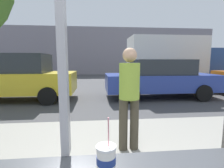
# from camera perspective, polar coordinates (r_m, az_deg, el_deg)

# --- Properties ---
(ground_plane) EXTENTS (60.00, 60.00, 0.00)m
(ground_plane) POSITION_cam_1_polar(r_m,az_deg,el_deg) (9.10, -6.61, -2.07)
(ground_plane) COLOR #424244
(sidewalk_strip) EXTENTS (16.00, 2.80, 0.11)m
(sidewalk_strip) POSITION_cam_1_polar(r_m,az_deg,el_deg) (2.97, -9.19, -22.42)
(sidewalk_strip) COLOR gray
(sidewalk_strip) RESTS_ON ground
(window_wall) EXTENTS (3.11, 0.20, 2.90)m
(window_wall) POSITION_cam_1_polar(r_m,az_deg,el_deg) (1.11, -16.97, 24.88)
(window_wall) COLOR #56544F
(window_wall) RESTS_ON ground
(building_facade_far) EXTENTS (28.00, 1.20, 5.32)m
(building_facade_far) POSITION_cam_1_polar(r_m,az_deg,el_deg) (20.08, -6.11, 10.90)
(building_facade_far) COLOR gray
(building_facade_far) RESTS_ON ground
(soda_cup_left) EXTENTS (0.10, 0.10, 0.31)m
(soda_cup_left) POSITION_cam_1_polar(r_m,az_deg,el_deg) (0.96, -1.97, -24.02)
(soda_cup_left) COLOR white
(soda_cup_left) RESTS_ON window_counter
(parked_car_yellow) EXTENTS (4.39, 1.95, 1.82)m
(parked_car_yellow) POSITION_cam_1_polar(r_m,az_deg,el_deg) (7.56, -29.23, 1.97)
(parked_car_yellow) COLOR gold
(parked_car_yellow) RESTS_ON ground
(parked_car_blue) EXTENTS (4.54, 1.96, 1.61)m
(parked_car_blue) POSITION_cam_1_polar(r_m,az_deg,el_deg) (7.43, 15.87, 1.92)
(parked_car_blue) COLOR #283D93
(parked_car_blue) RESTS_ON ground
(box_truck) EXTENTS (6.51, 2.44, 3.07)m
(box_truck) POSITION_cam_1_polar(r_m,az_deg,el_deg) (12.10, 20.60, 7.80)
(box_truck) COLOR silver
(box_truck) RESTS_ON ground
(pedestrian) EXTENTS (0.32, 0.32, 1.63)m
(pedestrian) POSITION_cam_1_polar(r_m,az_deg,el_deg) (2.67, 5.82, -3.00)
(pedestrian) COLOR #433D30
(pedestrian) RESTS_ON sidewalk_strip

